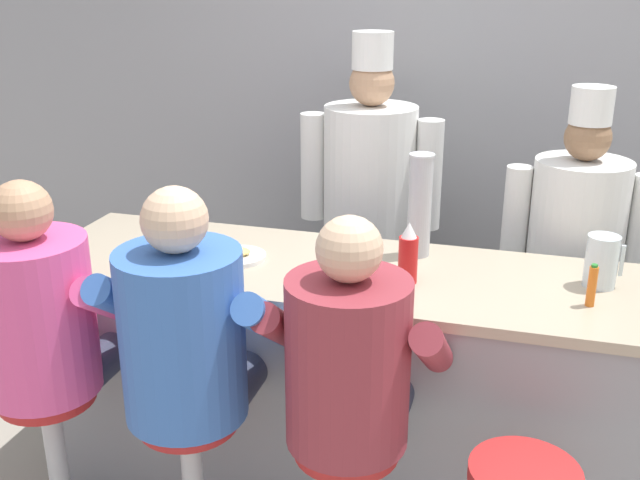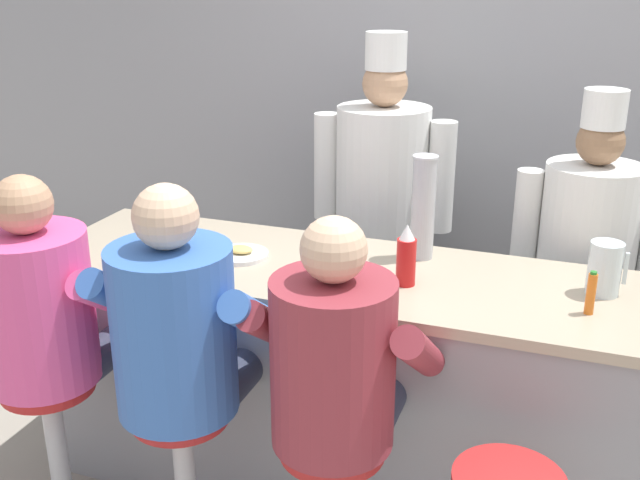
# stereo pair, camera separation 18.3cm
# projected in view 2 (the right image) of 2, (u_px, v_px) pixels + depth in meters

# --- Properties ---
(wall_back) EXTENTS (10.00, 0.06, 2.70)m
(wall_back) POSITION_uv_depth(u_px,v_px,m) (453.00, 114.00, 4.03)
(wall_back) COLOR #99999E
(wall_back) RESTS_ON ground_plane
(diner_counter) EXTENTS (2.75, 0.73, 1.00)m
(diner_counter) POSITION_uv_depth(u_px,v_px,m) (374.00, 386.00, 3.03)
(diner_counter) COLOR gray
(diner_counter) RESTS_ON ground_plane
(ketchup_bottle_red) EXTENTS (0.07, 0.07, 0.23)m
(ketchup_bottle_red) POSITION_uv_depth(u_px,v_px,m) (406.00, 257.00, 2.72)
(ketchup_bottle_red) COLOR red
(ketchup_bottle_red) RESTS_ON diner_counter
(hot_sauce_bottle_orange) EXTENTS (0.03, 0.03, 0.15)m
(hot_sauce_bottle_orange) POSITION_uv_depth(u_px,v_px,m) (591.00, 293.00, 2.50)
(hot_sauce_bottle_orange) COLOR orange
(hot_sauce_bottle_orange) RESTS_ON diner_counter
(water_pitcher_clear) EXTENTS (0.13, 0.12, 0.19)m
(water_pitcher_clear) POSITION_uv_depth(u_px,v_px,m) (605.00, 268.00, 2.65)
(water_pitcher_clear) COLOR silver
(water_pitcher_clear) RESTS_ON diner_counter
(breakfast_plate) EXTENTS (0.22, 0.22, 0.04)m
(breakfast_plate) POSITION_uv_depth(u_px,v_px,m) (241.00, 254.00, 3.02)
(breakfast_plate) COLOR white
(breakfast_plate) RESTS_ON diner_counter
(cereal_bowl) EXTENTS (0.14, 0.14, 0.05)m
(cereal_bowl) POSITION_uv_depth(u_px,v_px,m) (177.00, 271.00, 2.82)
(cereal_bowl) COLOR #B24C47
(cereal_bowl) RESTS_ON diner_counter
(coffee_mug_tan) EXTENTS (0.13, 0.09, 0.08)m
(coffee_mug_tan) POSITION_uv_depth(u_px,v_px,m) (144.00, 251.00, 2.96)
(coffee_mug_tan) COLOR beige
(coffee_mug_tan) RESTS_ON diner_counter
(cup_stack_steel) EXTENTS (0.10, 0.10, 0.42)m
(cup_stack_steel) POSITION_uv_depth(u_px,v_px,m) (423.00, 207.00, 2.94)
(cup_stack_steel) COLOR #B7BABF
(cup_stack_steel) RESTS_ON diner_counter
(diner_seated_pink) EXTENTS (0.60, 0.59, 1.45)m
(diner_seated_pink) POSITION_uv_depth(u_px,v_px,m) (45.00, 317.00, 2.68)
(diner_seated_pink) COLOR #B2B5BA
(diner_seated_pink) RESTS_ON ground_plane
(diner_seated_blue) EXTENTS (0.62, 0.61, 1.47)m
(diner_seated_blue) POSITION_uv_depth(u_px,v_px,m) (180.00, 339.00, 2.50)
(diner_seated_blue) COLOR #B2B5BA
(diner_seated_blue) RESTS_ON ground_plane
(diner_seated_maroon) EXTENTS (0.59, 0.58, 1.43)m
(diner_seated_maroon) POSITION_uv_depth(u_px,v_px,m) (336.00, 373.00, 2.33)
(diner_seated_maroon) COLOR #B2B5BA
(diner_seated_maroon) RESTS_ON ground_plane
(cook_in_whites_near) EXTENTS (0.71, 0.46, 1.82)m
(cook_in_whites_near) POSITION_uv_depth(u_px,v_px,m) (382.00, 201.00, 3.72)
(cook_in_whites_near) COLOR #232328
(cook_in_whites_near) RESTS_ON ground_plane
(cook_in_whites_far) EXTENTS (0.64, 0.41, 1.64)m
(cook_in_whites_far) POSITION_uv_depth(u_px,v_px,m) (585.00, 260.00, 3.25)
(cook_in_whites_far) COLOR #232328
(cook_in_whites_far) RESTS_ON ground_plane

